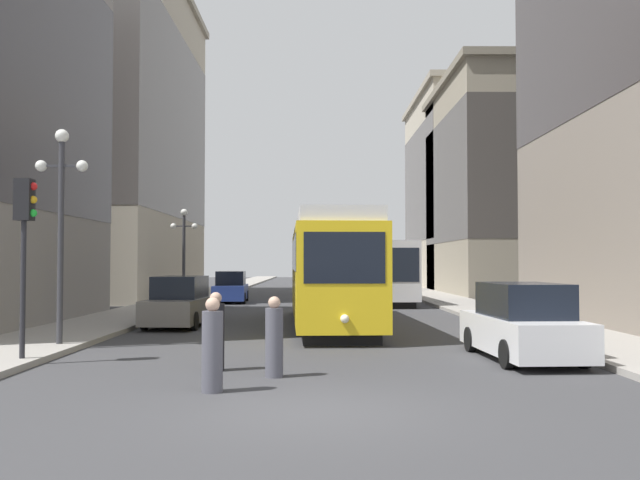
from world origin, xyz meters
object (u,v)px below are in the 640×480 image
parked_car_right_far (522,324)px  lamp_post_left_near (61,203)px  pedestrian_crossing_near (212,348)px  parked_car_left_near (231,288)px  parked_car_left_mid (180,303)px  lamp_post_left_far (184,241)px  pedestrian_on_sidewalk (274,339)px  streetcar (329,268)px  pedestrian_crossing_far (216,334)px  traffic_light_near_left (25,220)px  transit_bus (381,269)px

parked_car_right_far → lamp_post_left_near: (-11.76, 1.99, 3.06)m
pedestrian_crossing_near → parked_car_left_near: bearing=-41.2°
parked_car_left_mid → lamp_post_left_far: bearing=102.6°
parked_car_left_mid → pedestrian_crossing_near: (3.08, -12.55, -0.06)m
parked_car_left_near → parked_car_left_mid: 14.98m
lamp_post_left_near → pedestrian_on_sidewalk: bearing=-36.6°
lamp_post_left_far → parked_car_left_mid: bearing=-79.8°
streetcar → lamp_post_left_near: (-7.33, -6.82, 1.81)m
parked_car_left_near → streetcar: bearing=-72.3°
parked_car_right_far → pedestrian_on_sidewalk: parked_car_right_far is taller
parked_car_left_near → lamp_post_left_far: bearing=-115.8°
streetcar → parked_car_left_near: streetcar is taller
parked_car_right_far → lamp_post_left_near: bearing=-12.2°
pedestrian_crossing_near → lamp_post_left_near: size_ratio=0.29×
parked_car_left_mid → lamp_post_left_far: size_ratio=0.94×
streetcar → parked_car_left_near: size_ratio=2.94×
pedestrian_crossing_far → pedestrian_on_sidewalk: pedestrian_crossing_far is taller
parked_car_left_mid → traffic_light_near_left: bearing=-97.9°
pedestrian_on_sidewalk → parked_car_right_far: bearing=107.9°
parked_car_left_near → traffic_light_near_left: (-1.68, -24.27, 2.44)m
parked_car_left_near → parked_car_right_far: (9.86, -23.49, 0.00)m
transit_bus → lamp_post_left_far: bearing=-159.4°
parked_car_left_mid → pedestrian_on_sidewalk: (4.09, -10.97, -0.09)m
traffic_light_near_left → lamp_post_left_far: lamp_post_left_far is taller
parked_car_left_mid → lamp_post_left_near: 7.45m
streetcar → parked_car_left_mid: (-5.43, -0.30, -1.26)m
parked_car_left_near → pedestrian_crossing_far: (2.79, -25.13, -0.06)m
lamp_post_left_near → pedestrian_crossing_near: bearing=-50.5°
parked_car_left_near → pedestrian_on_sidewalk: bearing=-83.7°
streetcar → traffic_light_near_left: 12.00m
parked_car_left_near → pedestrian_crossing_far: parked_car_left_near is taller
parked_car_right_far → pedestrian_on_sidewalk: 6.28m
streetcar → traffic_light_near_left: size_ratio=3.37×
pedestrian_crossing_near → traffic_light_near_left: (-4.76, 3.26, 2.50)m
streetcar → parked_car_right_far: (4.43, -8.81, -1.26)m
lamp_post_left_far → pedestrian_crossing_near: bearing=-77.8°
streetcar → pedestrian_crossing_far: 10.85m
parked_car_left_mid → pedestrian_on_sidewalk: parked_car_left_mid is taller
streetcar → traffic_light_near_left: traffic_light_near_left is taller
streetcar → pedestrian_crossing_near: (-2.35, -12.85, -1.32)m
streetcar → lamp_post_left_near: bearing=-139.4°
pedestrian_crossing_near → pedestrian_on_sidewalk: 1.88m
parked_car_right_far → lamp_post_left_near: lamp_post_left_near is taller
parked_car_left_near → pedestrian_crossing_near: bearing=-86.2°
streetcar → transit_bus: streetcar is taller
parked_car_left_near → pedestrian_crossing_far: size_ratio=2.78×
transit_bus → lamp_post_left_far: 11.62m
streetcar → pedestrian_on_sidewalk: bearing=-99.2°
pedestrian_on_sidewalk → lamp_post_left_far: size_ratio=0.33×
pedestrian_crossing_near → pedestrian_crossing_far: bearing=-40.6°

